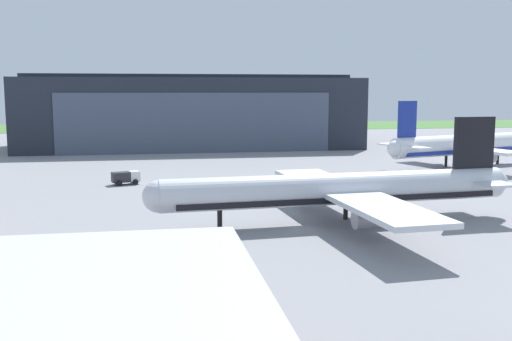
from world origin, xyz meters
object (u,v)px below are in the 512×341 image
Objects in this scene: airliner_far_right at (460,146)px; fuel_bowser at (126,177)px; airliner_near_left at (340,190)px; maintenance_hangar at (191,112)px.

fuel_bowser is (-65.66, -10.68, -3.20)m from airliner_far_right.
airliner_far_right is 0.79× the size of airliner_near_left.
maintenance_hangar is at bearing 77.14° from fuel_bowser.
maintenance_hangar is 69.05m from fuel_bowser.
airliner_far_right is 7.30× the size of fuel_bowser.
maintenance_hangar is at bearing 131.91° from airliner_far_right.
airliner_near_left is 9.26× the size of fuel_bowser.
maintenance_hangar is 18.43× the size of fuel_bowser.
airliner_far_right is at bearing 48.40° from airliner_near_left.
airliner_far_right reaches higher than fuel_bowser.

